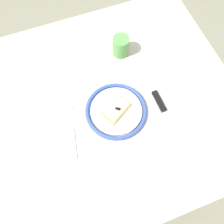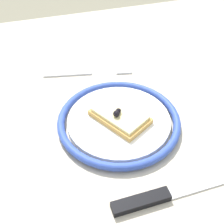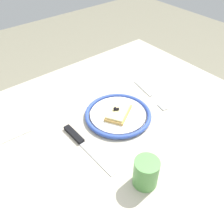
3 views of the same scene
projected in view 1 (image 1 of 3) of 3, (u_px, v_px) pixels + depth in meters
name	position (u px, v px, depth m)	size (l,w,h in m)	color
ground_plane	(112.00, 149.00, 1.60)	(6.00, 6.00, 0.00)	gray
dining_table	(112.00, 110.00, 0.97)	(0.98, 0.91, 0.77)	#BCB29E
plate	(115.00, 111.00, 0.86)	(0.23, 0.23, 0.02)	white
pizza_slice_near	(116.00, 109.00, 0.85)	(0.12, 0.11, 0.03)	tan
knife	(155.00, 94.00, 0.89)	(0.02, 0.24, 0.01)	silver
fork	(73.00, 131.00, 0.84)	(0.06, 0.20, 0.00)	silver
cup	(121.00, 46.00, 0.94)	(0.07, 0.07, 0.09)	#599E4C
napkin	(217.00, 130.00, 0.84)	(0.12, 0.14, 0.00)	white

